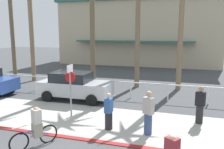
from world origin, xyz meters
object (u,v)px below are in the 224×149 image
object	(u,v)px
palm_tree_2	(30,11)
pedestrian_2	(109,113)
pedestrian_0	(200,106)
palm_tree_1	(10,4)
pedestrian_1	(148,114)
cyclist_blue_0	(36,128)
stop_sign_bike_lane	(70,83)
car_silver_1	(74,86)

from	to	relation	value
palm_tree_2	pedestrian_2	size ratio (longest dim) A/B	4.72
pedestrian_0	pedestrian_2	xyz separation A→B (m)	(-3.70, -1.86, -0.07)
palm_tree_1	pedestrian_0	size ratio (longest dim) A/B	5.47
palm_tree_2	pedestrian_1	world-z (taller)	palm_tree_2
palm_tree_1	cyclist_blue_0	distance (m)	16.80
pedestrian_0	cyclist_blue_0	bearing A→B (deg)	-144.73
stop_sign_bike_lane	pedestrian_0	distance (m)	6.06
pedestrian_1	pedestrian_2	bearing A→B (deg)	179.23
palm_tree_2	car_silver_1	world-z (taller)	palm_tree_2
stop_sign_bike_lane	palm_tree_1	xyz separation A→B (m)	(-10.21, 8.65, 4.91)
palm_tree_1	pedestrian_2	xyz separation A→B (m)	(12.44, -9.60, -5.85)
car_silver_1	stop_sign_bike_lane	bearing A→B (deg)	-67.46
palm_tree_2	cyclist_blue_0	bearing A→B (deg)	-54.91
stop_sign_bike_lane	pedestrian_0	world-z (taller)	stop_sign_bike_lane
palm_tree_2	cyclist_blue_0	world-z (taller)	palm_tree_2
palm_tree_2	stop_sign_bike_lane	bearing A→B (deg)	-45.30
stop_sign_bike_lane	palm_tree_2	xyz separation A→B (m)	(-7.00, 7.08, 4.05)
cyclist_blue_0	pedestrian_0	distance (m)	7.04
car_silver_1	pedestrian_1	distance (m)	6.31
palm_tree_1	pedestrian_0	bearing A→B (deg)	-25.62
pedestrian_2	car_silver_1	bearing A→B (deg)	132.07
pedestrian_0	car_silver_1	bearing A→B (deg)	165.06
cyclist_blue_0	palm_tree_1	bearing A→B (deg)	131.38
cyclist_blue_0	pedestrian_0	world-z (taller)	pedestrian_0
car_silver_1	pedestrian_1	world-z (taller)	pedestrian_1
car_silver_1	pedestrian_2	distance (m)	5.06
stop_sign_bike_lane	car_silver_1	bearing A→B (deg)	112.54
pedestrian_1	pedestrian_2	size ratio (longest dim) A/B	1.14
cyclist_blue_0	pedestrian_2	bearing A→B (deg)	47.14
palm_tree_2	pedestrian_0	world-z (taller)	palm_tree_2
pedestrian_1	palm_tree_1	bearing A→B (deg)	145.69
car_silver_1	pedestrian_0	size ratio (longest dim) A/B	2.55
pedestrian_1	cyclist_blue_0	bearing A→B (deg)	-149.58
palm_tree_2	cyclist_blue_0	xyz separation A→B (m)	(7.19, -10.23, -5.04)
pedestrian_0	pedestrian_2	distance (m)	4.15
car_silver_1	pedestrian_0	bearing A→B (deg)	-14.94
palm_tree_1	car_silver_1	distance (m)	12.20
pedestrian_2	stop_sign_bike_lane	bearing A→B (deg)	156.77
stop_sign_bike_lane	palm_tree_2	bearing A→B (deg)	134.70
stop_sign_bike_lane	pedestrian_1	xyz separation A→B (m)	(3.89, -0.98, -0.83)
palm_tree_1	pedestrian_1	bearing A→B (deg)	-34.31
cyclist_blue_0	pedestrian_1	world-z (taller)	pedestrian_1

